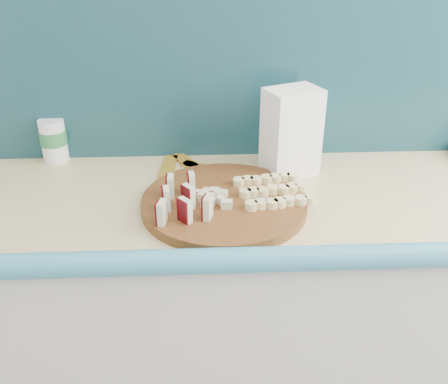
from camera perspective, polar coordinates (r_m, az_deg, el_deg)
name	(u,v)px	position (r m, az deg, el deg)	size (l,w,h in m)	color
kitchen_counter	(307,317)	(1.68, 9.42, -13.92)	(2.20, 0.63, 0.91)	beige
backsplash	(307,77)	(1.59, 9.44, 12.83)	(2.20, 0.02, 0.50)	teal
cutting_board	(224,203)	(1.32, 0.00, -1.29)	(0.44, 0.44, 0.03)	#4D2C10
apple_wedges	(181,199)	(1.25, -4.92, -0.81)	(0.14, 0.19, 0.06)	beige
apple_chunks	(214,196)	(1.30, -1.19, -0.47)	(0.07, 0.07, 0.02)	beige
banana_slices	(273,190)	(1.34, 5.58, 0.21)	(0.21, 0.19, 0.02)	#DCCE86
flour_bag	(291,132)	(1.47, 7.67, 6.77)	(0.15, 0.11, 0.26)	white
canister	(54,140)	(1.65, -18.90, 5.69)	(0.08, 0.08, 0.13)	white
banana_peel	(189,167)	(1.54, -4.05, 2.83)	(0.24, 0.20, 0.01)	#B48F22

